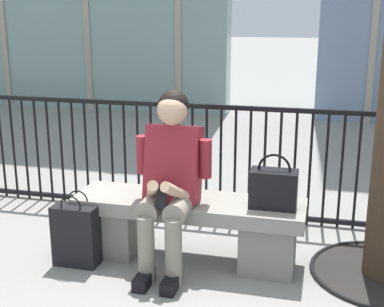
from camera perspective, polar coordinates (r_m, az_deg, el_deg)
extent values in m
plane|color=gray|center=(3.85, -0.37, -11.23)|extent=(60.00, 60.00, 0.00)
cube|color=gray|center=(3.68, -0.38, -5.66)|extent=(1.60, 0.44, 0.10)
cube|color=gray|center=(3.94, -8.37, -7.94)|extent=(0.36, 0.37, 0.35)
cube|color=gray|center=(3.68, 8.21, -9.64)|extent=(0.36, 0.37, 0.35)
cylinder|color=gray|center=(3.55, -3.99, -5.34)|extent=(0.15, 0.40, 0.15)
cylinder|color=gray|center=(3.47, -4.95, -10.26)|extent=(0.11, 0.11, 0.45)
cube|color=black|center=(3.50, -5.21, -13.40)|extent=(0.09, 0.22, 0.08)
cylinder|color=gray|center=(3.50, -1.17, -5.61)|extent=(0.15, 0.40, 0.15)
cylinder|color=gray|center=(3.42, -2.05, -10.61)|extent=(0.11, 0.11, 0.45)
cube|color=black|center=(3.45, -2.31, -13.79)|extent=(0.09, 0.22, 0.08)
cube|color=maroon|center=(3.57, -1.99, -1.10)|extent=(0.36, 0.30, 0.55)
cylinder|color=maroon|center=(3.62, -5.34, -0.09)|extent=(0.08, 0.08, 0.26)
cylinder|color=#DBAD89|center=(3.43, -4.28, -3.94)|extent=(0.16, 0.28, 0.20)
cylinder|color=maroon|center=(3.50, 1.46, -0.57)|extent=(0.08, 0.08, 0.26)
cylinder|color=#DBAD89|center=(3.39, -1.71, -4.17)|extent=(0.16, 0.28, 0.20)
cube|color=black|center=(3.36, -3.30, -4.70)|extent=(0.07, 0.10, 0.13)
sphere|color=#DBAD89|center=(3.47, -2.14, 4.69)|extent=(0.20, 0.20, 0.20)
sphere|color=black|center=(3.49, -2.00, 5.26)|extent=(0.20, 0.20, 0.20)
cube|color=black|center=(3.52, 8.76, -3.80)|extent=(0.31, 0.17, 0.25)
torus|color=black|center=(3.48, 8.85, -1.75)|extent=(0.22, 0.02, 0.22)
cube|color=black|center=(3.77, -12.36, -8.59)|extent=(0.31, 0.16, 0.43)
torus|color=black|center=(3.64, -12.95, -5.56)|extent=(0.15, 0.01, 0.15)
torus|color=black|center=(3.73, -12.18, -4.98)|extent=(0.15, 0.01, 0.15)
cylinder|color=black|center=(5.20, -19.80, 0.69)|extent=(0.02, 0.02, 0.97)
cylinder|color=black|center=(5.14, -18.67, 0.61)|extent=(0.02, 0.02, 0.97)
cylinder|color=black|center=(5.07, -17.51, 0.53)|extent=(0.02, 0.02, 0.97)
cylinder|color=black|center=(5.01, -16.33, 0.45)|extent=(0.02, 0.02, 0.97)
cylinder|color=black|center=(4.95, -15.12, 0.36)|extent=(0.02, 0.02, 0.97)
cylinder|color=black|center=(4.90, -13.87, 0.27)|extent=(0.02, 0.02, 0.97)
cylinder|color=black|center=(4.84, -12.60, 0.18)|extent=(0.02, 0.02, 0.97)
cylinder|color=black|center=(4.79, -11.30, 0.09)|extent=(0.02, 0.02, 0.97)
cylinder|color=black|center=(4.74, -9.98, -0.01)|extent=(0.02, 0.02, 0.97)
cylinder|color=black|center=(4.69, -8.62, -0.10)|extent=(0.02, 0.02, 0.97)
cylinder|color=black|center=(4.65, -7.24, -0.20)|extent=(0.02, 0.02, 0.97)
cylinder|color=black|center=(4.60, -5.83, -0.30)|extent=(0.02, 0.02, 0.97)
cylinder|color=black|center=(4.56, -4.39, -0.41)|extent=(0.02, 0.02, 0.97)
cylinder|color=black|center=(4.53, -2.94, -0.51)|extent=(0.02, 0.02, 0.97)
cylinder|color=black|center=(4.50, -1.46, -0.61)|extent=(0.02, 0.02, 0.97)
cylinder|color=black|center=(4.46, 0.04, -0.72)|extent=(0.02, 0.02, 0.97)
cylinder|color=black|center=(4.44, 1.56, -0.83)|extent=(0.02, 0.02, 0.97)
cylinder|color=black|center=(4.41, 3.10, -0.93)|extent=(0.02, 0.02, 0.97)
cylinder|color=black|center=(4.39, 4.66, -1.04)|extent=(0.02, 0.02, 0.97)
cylinder|color=black|center=(4.38, 6.22, -1.15)|extent=(0.02, 0.02, 0.97)
cylinder|color=black|center=(4.36, 7.80, -1.26)|extent=(0.02, 0.02, 0.97)
cylinder|color=black|center=(4.35, 9.39, -1.36)|extent=(0.02, 0.02, 0.97)
cylinder|color=black|center=(4.34, 10.99, -1.47)|extent=(0.02, 0.02, 0.97)
cylinder|color=black|center=(4.34, 12.58, -1.58)|extent=(0.02, 0.02, 0.97)
cylinder|color=black|center=(4.34, 14.19, -1.68)|extent=(0.02, 0.02, 0.97)
cylinder|color=black|center=(4.34, 15.79, -1.78)|extent=(0.02, 0.02, 0.97)
cylinder|color=black|center=(4.35, 17.38, -1.89)|extent=(0.02, 0.02, 0.97)
cylinder|color=black|center=(4.36, 18.97, -1.99)|extent=(0.02, 0.02, 0.97)
cube|color=black|center=(4.57, 2.27, -6.12)|extent=(9.11, 0.04, 0.04)
cube|color=black|center=(4.32, 2.40, 5.04)|extent=(9.11, 0.04, 0.04)
cylinder|color=black|center=(3.85, 19.99, -12.08)|extent=(0.95, 0.95, 0.01)
torus|color=black|center=(3.85, 20.00, -12.00)|extent=(0.98, 0.98, 0.03)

